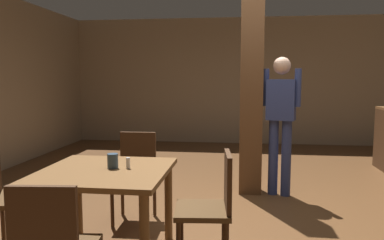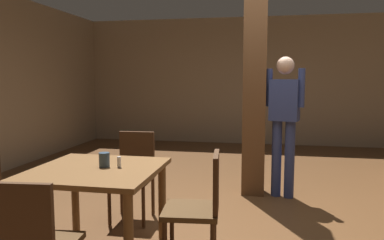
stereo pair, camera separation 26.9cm
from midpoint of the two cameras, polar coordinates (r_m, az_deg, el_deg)
The scene contains 9 objects.
ground_plane at distance 4.24m, azimuth 11.66°, elevation -13.91°, with size 10.80×10.80×0.00m, color brown.
wall_back at distance 8.48m, azimuth 11.54°, elevation 5.82°, with size 8.00×0.10×2.80m, color gray.
pillar at distance 4.75m, azimuth 11.15°, elevation 5.51°, with size 0.28×0.28×2.80m, color brown.
dining_table at distance 3.13m, azimuth -11.93°, elevation -9.23°, with size 1.00×1.00×0.74m.
chair_north at distance 3.95m, azimuth -6.92°, elevation -7.66°, with size 0.43×0.43×0.89m.
chair_east at distance 2.93m, azimuth 4.04°, elevation -12.63°, with size 0.46×0.46×0.89m.
napkin_cup at distance 3.11m, azimuth -10.81°, elevation -5.99°, with size 0.09×0.09×0.12m, color #33475B.
salt_shaker at distance 3.07m, azimuth -8.58°, elevation -6.38°, with size 0.03×0.03×0.09m, color silver.
standing_person at distance 4.71m, azimuth 15.46°, elevation 0.54°, with size 0.47×0.28×1.72m.
Camera 2 is at (0.06, -3.96, 1.46)m, focal length 35.00 mm.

